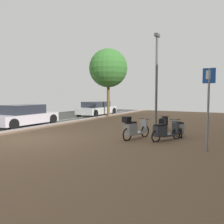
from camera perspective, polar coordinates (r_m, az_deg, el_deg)
name	(u,v)px	position (r m, az deg, el deg)	size (l,w,h in m)	color
ground	(46,144)	(9.49, -15.83, -7.64)	(21.00, 40.00, 0.13)	black
scooter_near	(163,124)	(12.76, 12.35, -2.77)	(0.57, 1.71, 0.73)	black
scooter_mid	(164,132)	(9.92, 12.59, -4.69)	(0.94, 1.57, 0.78)	black
scooter_far	(134,128)	(10.01, 5.27, -4.03)	(0.76, 1.74, 1.04)	black
scooter_extra	(178,128)	(11.16, 15.86, -3.82)	(0.91, 1.53, 0.73)	black
parked_car_near	(25,116)	(15.19, -20.54, -0.87)	(1.88, 4.04, 1.29)	silver
parked_car_far	(97,109)	(21.40, -3.73, 0.85)	(1.92, 4.28, 1.26)	silver
parking_sign	(208,101)	(8.40, 22.46, 2.53)	(0.40, 0.07, 2.78)	gray
lamp_post	(157,75)	(14.17, 10.82, 8.79)	(0.20, 0.52, 5.44)	slate
street_tree	(108,68)	(20.43, -0.91, 10.63)	(3.30, 3.30, 5.82)	brown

